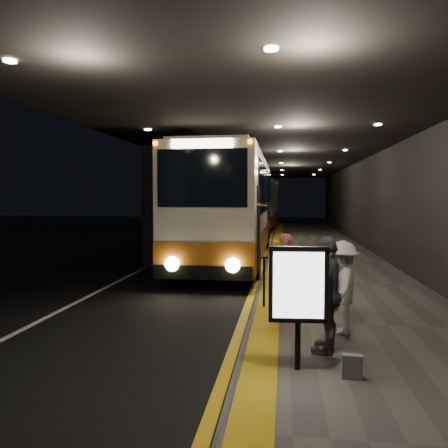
# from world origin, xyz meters

# --- Properties ---
(ground) EXTENTS (90.00, 90.00, 0.00)m
(ground) POSITION_xyz_m (0.00, 0.00, 0.00)
(ground) COLOR black
(lane_line_white) EXTENTS (0.12, 50.00, 0.01)m
(lane_line_white) POSITION_xyz_m (-1.80, 5.00, 0.01)
(lane_line_white) COLOR silver
(lane_line_white) RESTS_ON ground
(kerb_stripe_yellow) EXTENTS (0.18, 50.00, 0.01)m
(kerb_stripe_yellow) POSITION_xyz_m (2.35, 5.00, 0.01)
(kerb_stripe_yellow) COLOR gold
(kerb_stripe_yellow) RESTS_ON ground
(sidewalk) EXTENTS (4.50, 50.00, 0.15)m
(sidewalk) POSITION_xyz_m (4.75, 5.00, 0.07)
(sidewalk) COLOR #514C44
(sidewalk) RESTS_ON ground
(tactile_strip) EXTENTS (0.50, 50.00, 0.01)m
(tactile_strip) POSITION_xyz_m (2.85, 5.00, 0.16)
(tactile_strip) COLOR gold
(tactile_strip) RESTS_ON sidewalk
(terminal_wall) EXTENTS (0.10, 50.00, 6.00)m
(terminal_wall) POSITION_xyz_m (7.00, 5.00, 3.00)
(terminal_wall) COLOR black
(terminal_wall) RESTS_ON ground
(support_columns) EXTENTS (0.80, 24.80, 4.40)m
(support_columns) POSITION_xyz_m (-1.50, 4.00, 2.20)
(support_columns) COLOR black
(support_columns) RESTS_ON ground
(canopy) EXTENTS (9.00, 50.00, 0.40)m
(canopy) POSITION_xyz_m (2.50, 5.00, 4.60)
(canopy) COLOR black
(canopy) RESTS_ON support_columns
(coach_main) EXTENTS (2.73, 13.07, 4.06)m
(coach_main) POSITION_xyz_m (1.07, 5.96, 1.95)
(coach_main) COLOR beige
(coach_main) RESTS_ON ground
(coach_second) EXTENTS (3.32, 12.43, 3.86)m
(coach_second) POSITION_xyz_m (1.03, 19.41, 1.85)
(coach_second) COLOR beige
(coach_second) RESTS_ON ground
(passenger_boarding) EXTENTS (0.40, 0.60, 1.63)m
(passenger_boarding) POSITION_xyz_m (3.26, -2.27, 0.97)
(passenger_boarding) COLOR #C65C69
(passenger_boarding) RESTS_ON sidewalk
(passenger_waiting_white) EXTENTS (0.73, 1.14, 1.64)m
(passenger_waiting_white) POSITION_xyz_m (4.19, -3.73, 0.97)
(passenger_waiting_white) COLOR silver
(passenger_waiting_white) RESTS_ON sidewalk
(passenger_waiting_grey) EXTENTS (0.80, 1.16, 1.81)m
(passenger_waiting_grey) POSITION_xyz_m (3.85, -4.74, 1.05)
(passenger_waiting_grey) COLOR #424146
(passenger_waiting_grey) RESTS_ON sidewalk
(bag_polka) EXTENTS (0.27, 0.13, 0.32)m
(bag_polka) POSITION_xyz_m (4.08, -5.73, 0.31)
(bag_polka) COLOR black
(bag_polka) RESTS_ON sidewalk
(info_sign) EXTENTS (0.82, 0.17, 1.72)m
(info_sign) POSITION_xyz_m (3.38, -5.51, 1.31)
(info_sign) COLOR black
(info_sign) RESTS_ON sidewalk
(stanchion_post) EXTENTS (0.05, 0.05, 1.10)m
(stanchion_post) POSITION_xyz_m (2.75, -2.09, 0.70)
(stanchion_post) COLOR black
(stanchion_post) RESTS_ON sidewalk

